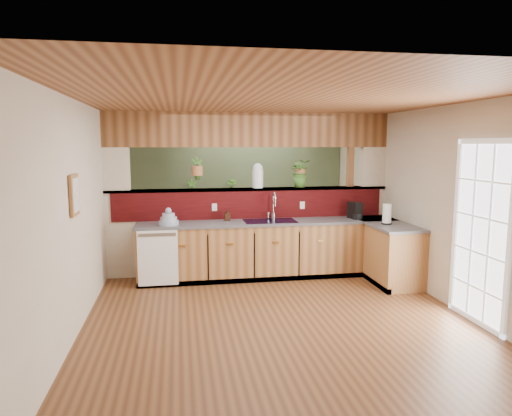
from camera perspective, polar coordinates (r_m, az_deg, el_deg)
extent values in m
cube|color=#59341B|center=(6.43, 1.26, -11.07)|extent=(4.60, 7.00, 0.01)
cube|color=brown|center=(6.10, 1.33, 12.71)|extent=(4.60, 7.00, 0.01)
cube|color=beige|center=(9.57, -2.71, 3.17)|extent=(4.60, 0.02, 2.60)
cube|color=beige|center=(2.84, 15.04, -8.56)|extent=(4.60, 0.02, 2.60)
cube|color=beige|center=(6.12, -20.34, 0.00)|extent=(0.02, 7.00, 2.60)
cube|color=beige|center=(6.94, 20.28, 0.89)|extent=(0.02, 7.00, 2.60)
cube|color=beige|center=(7.54, -0.68, -2.90)|extent=(4.60, 0.15, 1.35)
cube|color=#3B0709|center=(7.39, -0.58, 0.41)|extent=(4.40, 0.02, 0.45)
cube|color=brown|center=(7.44, -0.69, 2.36)|extent=(4.60, 0.21, 0.04)
cube|color=brown|center=(7.41, -0.70, 9.73)|extent=(4.60, 0.15, 0.55)
cube|color=beige|center=(7.39, -17.05, 4.54)|extent=(0.40, 0.15, 0.70)
cube|color=beige|center=(8.02, 14.36, 4.88)|extent=(0.40, 0.15, 0.70)
cube|color=brown|center=(7.89, 11.60, 2.01)|extent=(0.10, 0.10, 2.60)
cube|color=brown|center=(7.44, -0.69, 2.36)|extent=(4.60, 0.21, 0.04)
cube|color=brown|center=(7.41, -0.70, 9.73)|extent=(4.60, 0.15, 0.55)
cube|color=#556746|center=(9.55, -2.69, 3.16)|extent=(4.55, 0.02, 2.55)
cube|color=brown|center=(7.27, 1.75, -5.28)|extent=(4.10, 0.60, 0.86)
cube|color=#4C4C51|center=(7.18, 1.76, -1.78)|extent=(4.14, 0.64, 0.04)
cube|color=brown|center=(7.42, 15.87, -5.32)|extent=(0.60, 1.48, 0.86)
cube|color=#4C4C51|center=(7.33, 16.00, -1.90)|extent=(0.64, 1.52, 0.04)
cube|color=brown|center=(7.80, 14.48, -4.62)|extent=(0.60, 0.60, 0.86)
cube|color=#4C4C51|center=(7.72, 14.60, -1.36)|extent=(0.64, 0.64, 0.04)
cube|color=black|center=(7.12, 2.17, -8.83)|extent=(4.10, 0.06, 0.08)
cube|color=black|center=(7.41, 13.85, -8.39)|extent=(0.06, 1.48, 0.08)
cube|color=white|center=(6.84, -12.16, -6.15)|extent=(0.58, 0.02, 0.82)
cube|color=#B7B7B2|center=(6.75, -12.25, -3.29)|extent=(0.54, 0.01, 0.05)
cube|color=black|center=(7.18, 1.76, -1.75)|extent=(0.82, 0.50, 0.03)
cube|color=black|center=(7.16, 0.27, -2.46)|extent=(0.34, 0.40, 0.16)
cube|color=black|center=(7.24, 3.23, -2.36)|extent=(0.34, 0.40, 0.16)
cube|color=white|center=(5.88, 26.21, -3.10)|extent=(0.06, 1.02, 2.16)
cube|color=brown|center=(5.31, -21.77, 1.51)|extent=(0.03, 0.35, 0.45)
cube|color=silver|center=(5.31, -21.61, 1.51)|extent=(0.01, 0.27, 0.37)
cylinder|color=#B7B7B2|center=(7.39, 2.17, -0.99)|extent=(0.07, 0.07, 0.09)
cylinder|color=#B7B7B2|center=(7.36, 2.18, 0.30)|extent=(0.02, 0.02, 0.26)
torus|color=#B7B7B2|center=(7.28, 2.29, 1.25)|extent=(0.19, 0.08, 0.19)
cylinder|color=#B7B7B2|center=(7.21, 2.43, 0.66)|extent=(0.02, 0.02, 0.11)
cylinder|color=#B7B7B2|center=(7.37, 1.53, -0.87)|extent=(0.03, 0.03, 0.09)
cylinder|color=#8D9CB6|center=(6.94, -10.86, -1.83)|extent=(0.30, 0.30, 0.07)
cylinder|color=#8D9CB6|center=(6.93, -10.87, -1.34)|extent=(0.24, 0.24, 0.06)
cylinder|color=#8D9CB6|center=(6.92, -10.88, -0.88)|extent=(0.19, 0.19, 0.06)
sphere|color=#8D9CB6|center=(6.91, -10.89, -0.34)|extent=(0.09, 0.09, 0.09)
imported|color=#372014|center=(7.19, -3.61, -0.87)|extent=(0.08, 0.09, 0.19)
cube|color=black|center=(7.57, 12.25, -0.28)|extent=(0.14, 0.23, 0.27)
cube|color=black|center=(7.51, 12.46, -1.04)|extent=(0.13, 0.09, 0.09)
cylinder|color=silver|center=(7.53, 12.39, -0.74)|extent=(0.07, 0.07, 0.07)
cylinder|color=black|center=(7.17, 16.00, -1.87)|extent=(0.15, 0.15, 0.02)
cylinder|color=#B7B7B2|center=(7.14, 16.05, -0.65)|extent=(0.02, 0.02, 0.33)
cylinder|color=white|center=(7.14, 16.05, -0.65)|extent=(0.13, 0.13, 0.29)
cylinder|color=silver|center=(7.45, 0.21, 3.68)|extent=(0.18, 0.18, 0.30)
sphere|color=silver|center=(7.44, 0.21, 4.99)|extent=(0.16, 0.16, 0.16)
imported|color=#356222|center=(7.60, 5.50, 4.17)|extent=(0.30, 0.30, 0.42)
cylinder|color=brown|center=(7.32, -7.40, 6.32)|extent=(0.01, 0.01, 0.31)
cylinder|color=#945A35|center=(7.33, -7.37, 4.64)|extent=(0.18, 0.18, 0.15)
imported|color=#356222|center=(7.32, -7.40, 6.43)|extent=(0.23, 0.19, 0.38)
cylinder|color=brown|center=(7.59, 5.58, 6.17)|extent=(0.01, 0.01, 0.37)
cylinder|color=#945A35|center=(7.60, 5.56, 4.32)|extent=(0.18, 0.18, 0.15)
imported|color=#356222|center=(7.59, 5.58, 6.03)|extent=(0.37, 0.33, 0.38)
cube|color=black|center=(9.38, -5.41, -1.88)|extent=(1.42, 0.44, 0.94)
imported|color=#356222|center=(9.26, -8.00, 2.25)|extent=(0.26, 0.20, 0.44)
imported|color=#356222|center=(9.32, -3.06, 2.33)|extent=(0.29, 0.29, 0.43)
imported|color=#356222|center=(9.10, 6.12, -2.97)|extent=(0.83, 0.77, 0.76)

